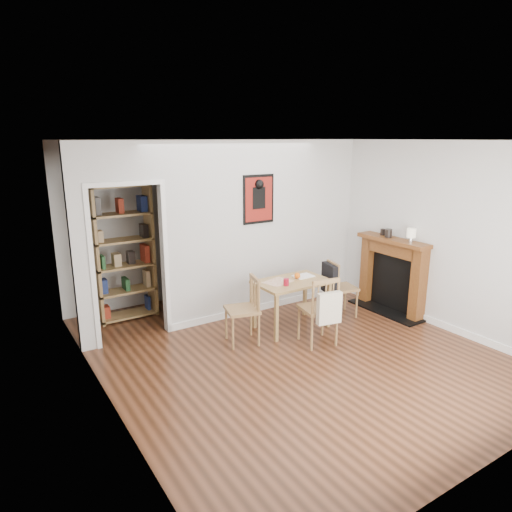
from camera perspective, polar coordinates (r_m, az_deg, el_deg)
ground at (r=5.97m, az=4.11°, el=-11.57°), size 5.20×5.20×0.00m
room_shell at (r=6.67m, az=-1.90°, el=3.07°), size 5.20×5.20×5.20m
dining_table at (r=6.41m, az=4.53°, el=-3.81°), size 1.02×0.65×0.69m
chair_left at (r=5.98m, az=-1.75°, el=-6.82°), size 0.55×0.55×0.90m
chair_right at (r=6.98m, az=10.55°, el=-3.89°), size 0.56×0.51×0.86m
chair_front at (r=6.00m, az=7.83°, el=-6.61°), size 0.55×0.59×0.93m
bookshelf at (r=6.91m, az=-16.21°, el=0.33°), size 0.85×0.34×2.02m
fireplace at (r=7.32m, az=16.70°, el=-1.99°), size 0.45×1.25×1.16m
red_glass at (r=6.16m, az=3.79°, el=-3.26°), size 0.08×0.08×0.10m
orange_fruit at (r=6.47m, az=5.18°, el=-2.47°), size 0.09×0.09×0.09m
placemat at (r=6.32m, az=2.75°, el=-3.23°), size 0.44×0.37×0.00m
notebook at (r=6.58m, az=5.93°, el=-2.51°), size 0.28×0.21×0.01m
mantel_lamp at (r=6.93m, az=18.83°, el=2.64°), size 0.13×0.13×0.20m
ceramic_jar_a at (r=7.19m, az=16.22°, el=2.75°), size 0.11×0.11×0.13m
ceramic_jar_b at (r=7.35m, az=15.57°, el=2.91°), size 0.08×0.08×0.10m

